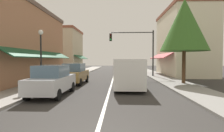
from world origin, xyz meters
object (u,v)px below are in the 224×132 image
at_px(van_in_lane, 129,73).
at_px(tree_right_near, 184,25).
at_px(parked_car_second_left, 75,74).
at_px(traffic_signal_mast_arm, 138,45).
at_px(street_lamp_left_near, 41,48).
at_px(parked_car_nearest_left, 52,80).

distance_m(van_in_lane, tree_right_near, 6.48).
xyz_separation_m(parked_car_second_left, traffic_signal_mast_arm, (6.13, 6.49, 3.01)).
bearing_deg(street_lamp_left_near, van_in_lane, -0.69).
xyz_separation_m(van_in_lane, street_lamp_left_near, (-6.51, 0.08, 1.79)).
bearing_deg(tree_right_near, street_lamp_left_near, -169.31).
relative_size(parked_car_nearest_left, tree_right_near, 0.57).
height_order(parked_car_second_left, van_in_lane, van_in_lane).
xyz_separation_m(parked_car_second_left, tree_right_near, (9.30, -0.07, 4.10)).
bearing_deg(parked_car_second_left, tree_right_near, 0.68).
bearing_deg(van_in_lane, traffic_signal_mast_arm, 81.31).
bearing_deg(tree_right_near, parked_car_nearest_left, -152.07).
bearing_deg(van_in_lane, parked_car_second_left, 154.94).
xyz_separation_m(parked_car_nearest_left, tree_right_near, (9.34, 4.95, 4.10)).
relative_size(van_in_lane, traffic_signal_mast_arm, 0.92).
relative_size(van_in_lane, tree_right_near, 0.73).
distance_m(parked_car_nearest_left, tree_right_near, 11.34).
height_order(parked_car_nearest_left, parked_car_second_left, same).
bearing_deg(traffic_signal_mast_arm, street_lamp_left_near, -132.95).
bearing_deg(tree_right_near, parked_car_second_left, 179.55).
bearing_deg(parked_car_second_left, traffic_signal_mast_arm, 47.75).
distance_m(van_in_lane, street_lamp_left_near, 6.75).
distance_m(parked_car_second_left, traffic_signal_mast_arm, 9.42).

